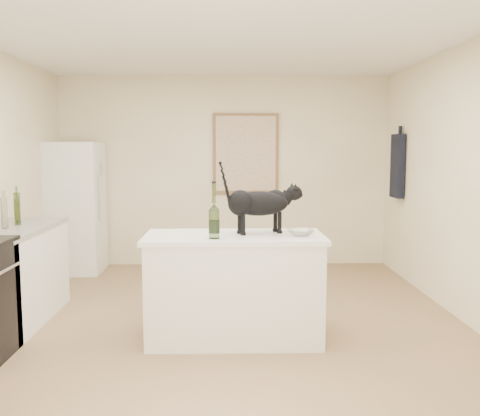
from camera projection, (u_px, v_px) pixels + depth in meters
name	position (u px, v px, depth m)	size (l,w,h in m)	color
floor	(223.00, 331.00, 4.72)	(5.50, 5.50, 0.00)	#946D4E
ceiling	(222.00, 31.00, 4.42)	(5.50, 5.50, 0.00)	white
wall_back	(224.00, 172.00, 7.30)	(4.50, 4.50, 0.00)	#F7EDBF
wall_front	(215.00, 240.00, 1.84)	(4.50, 4.50, 0.00)	#F7EDBF
wall_right	(479.00, 185.00, 4.63)	(5.50, 5.50, 0.00)	#F7EDBF
island_base	(234.00, 290.00, 4.47)	(1.44, 0.67, 0.86)	white
island_top	(234.00, 237.00, 4.42)	(1.50, 0.70, 0.04)	white
left_cabinets	(14.00, 277.00, 4.92)	(0.60, 1.40, 0.86)	white
left_countertop	(11.00, 229.00, 4.87)	(0.62, 1.44, 0.04)	gray
fridge	(75.00, 208.00, 6.91)	(0.68, 0.68, 1.70)	white
artwork_frame	(246.00, 154.00, 7.25)	(0.90, 0.03, 1.10)	brown
artwork_canvas	(246.00, 154.00, 7.23)	(0.82, 0.00, 1.02)	beige
hanging_garment	(397.00, 166.00, 6.65)	(0.08, 0.34, 0.80)	black
black_cat	(258.00, 207.00, 4.46)	(0.65, 0.20, 0.46)	black
wine_bottle	(214.00, 213.00, 4.22)	(0.09, 0.09, 0.40)	#396227
glass_bowl	(301.00, 233.00, 4.36)	(0.22, 0.22, 0.05)	white
fridge_paper	(102.00, 169.00, 6.95)	(0.01, 0.15, 0.19)	silver
counter_bottle_cluster	(13.00, 211.00, 4.92)	(0.10, 0.37, 0.31)	#194B1A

